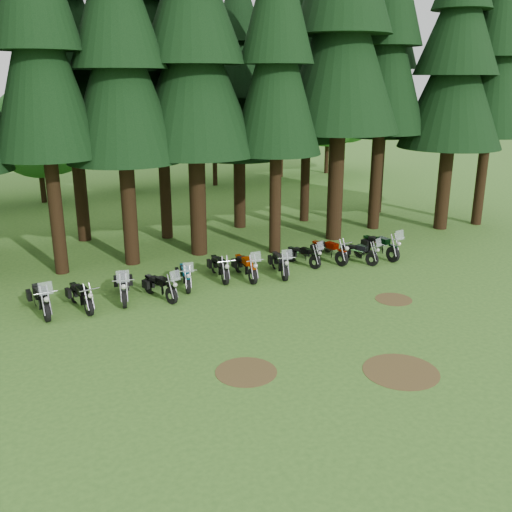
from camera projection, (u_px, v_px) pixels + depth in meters
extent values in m
plane|color=#376723|center=(299.00, 326.00, 19.41)|extent=(120.00, 120.00, 0.00)
cylinder|color=black|center=(55.00, 205.00, 23.89)|extent=(0.58, 0.58, 5.99)
cone|color=black|center=(40.00, 61.00, 22.18)|extent=(4.32, 4.32, 7.49)
cylinder|color=black|center=(129.00, 204.00, 25.20)|extent=(0.66, 0.66, 5.57)
cone|color=black|center=(120.00, 77.00, 23.60)|extent=(4.95, 4.95, 6.96)
cylinder|color=black|center=(198.00, 195.00, 26.63)|extent=(0.77, 0.77, 5.70)
cone|color=black|center=(194.00, 73.00, 25.00)|extent=(5.81, 5.81, 7.12)
cylinder|color=black|center=(275.00, 194.00, 26.87)|extent=(0.55, 0.55, 5.71)
cone|color=black|center=(277.00, 72.00, 25.24)|extent=(4.15, 4.15, 7.14)
cylinder|color=black|center=(336.00, 176.00, 29.07)|extent=(0.80, 0.80, 6.62)
cone|color=black|center=(341.00, 44.00, 27.17)|extent=(5.98, 5.98, 8.27)
cylinder|color=black|center=(376.00, 172.00, 31.23)|extent=(0.64, 0.64, 6.35)
cone|color=black|center=(384.00, 54.00, 29.41)|extent=(4.79, 4.79, 7.93)
cylinder|color=black|center=(444.00, 181.00, 31.29)|extent=(0.72, 0.72, 5.41)
cone|color=black|center=(454.00, 82.00, 29.74)|extent=(5.44, 5.44, 6.77)
cone|color=black|center=(461.00, 16.00, 28.78)|extent=(4.35, 4.35, 5.71)
cylinder|color=black|center=(482.00, 172.00, 32.14)|extent=(0.57, 0.57, 6.03)
cone|color=black|center=(495.00, 64.00, 30.41)|extent=(4.25, 4.25, 7.54)
cylinder|color=black|center=(80.00, 187.00, 28.95)|extent=(0.65, 0.65, 5.55)
cone|color=black|center=(70.00, 78.00, 27.35)|extent=(4.85, 4.85, 6.94)
cone|color=black|center=(63.00, 4.00, 26.37)|extent=(3.88, 3.88, 5.86)
cylinder|color=black|center=(165.00, 186.00, 29.44)|extent=(0.58, 0.58, 5.52)
cone|color=black|center=(160.00, 79.00, 27.86)|extent=(4.35, 4.35, 6.90)
cone|color=black|center=(156.00, 7.00, 26.89)|extent=(3.48, 3.48, 5.83)
cylinder|color=black|center=(240.00, 186.00, 31.73)|extent=(0.66, 0.66, 4.70)
cone|color=black|center=(239.00, 102.00, 30.38)|extent=(4.94, 4.94, 5.87)
cone|color=black|center=(238.00, 47.00, 29.55)|extent=(3.95, 3.95, 4.96)
cone|color=black|center=(238.00, 1.00, 28.90)|extent=(2.77, 2.77, 3.91)
cylinder|color=black|center=(305.00, 174.00, 33.01)|extent=(0.53, 0.53, 5.56)
cone|color=black|center=(308.00, 77.00, 31.42)|extent=(3.94, 3.94, 6.95)
cone|color=black|center=(309.00, 13.00, 30.44)|extent=(3.15, 3.15, 5.87)
cylinder|color=black|center=(379.00, 167.00, 35.22)|extent=(0.61, 0.61, 5.65)
cone|color=black|center=(385.00, 75.00, 33.61)|extent=(4.59, 4.59, 7.06)
cone|color=black|center=(389.00, 14.00, 32.61)|extent=(3.67, 3.67, 5.96)
cylinder|color=black|center=(42.00, 184.00, 38.42)|extent=(0.36, 0.36, 2.55)
sphere|color=#296729|center=(37.00, 132.00, 37.40)|extent=(5.95, 5.95, 5.95)
sphere|color=#296729|center=(55.00, 142.00, 37.44)|extent=(4.25, 4.25, 4.25)
cylinder|color=black|center=(130.00, 175.00, 42.16)|extent=(0.36, 0.36, 2.47)
sphere|color=#296729|center=(127.00, 129.00, 41.18)|extent=(5.76, 5.76, 5.76)
sphere|color=#296729|center=(143.00, 138.00, 41.21)|extent=(4.12, 4.12, 4.12)
cylinder|color=black|center=(215.00, 163.00, 44.40)|extent=(0.36, 0.36, 3.52)
sphere|color=#296729|center=(214.00, 101.00, 43.00)|extent=(8.21, 8.21, 8.21)
sphere|color=#296729|center=(236.00, 112.00, 43.05)|extent=(5.87, 5.87, 5.87)
cylinder|color=black|center=(281.00, 159.00, 48.42)|extent=(0.36, 0.36, 2.94)
sphere|color=#296729|center=(282.00, 112.00, 47.24)|extent=(6.86, 6.86, 6.86)
sphere|color=#296729|center=(298.00, 121.00, 47.29)|extent=(4.90, 4.90, 4.90)
cylinder|color=black|center=(327.00, 153.00, 50.18)|extent=(0.36, 0.36, 3.52)
sphere|color=#296729|center=(329.00, 98.00, 48.77)|extent=(8.20, 8.20, 8.20)
sphere|color=#296729|center=(348.00, 108.00, 48.83)|extent=(5.86, 5.86, 5.86)
cylinder|color=#4C3D1E|center=(246.00, 372.00, 16.42)|extent=(1.80, 1.80, 0.01)
cylinder|color=#4C3D1E|center=(394.00, 299.00, 21.78)|extent=(1.40, 1.40, 0.01)
cylinder|color=#4C3D1E|center=(401.00, 371.00, 16.44)|extent=(2.20, 2.20, 0.01)
cylinder|color=black|center=(47.00, 312.00, 19.72)|extent=(0.20, 0.73, 0.72)
cylinder|color=black|center=(37.00, 296.00, 21.10)|extent=(0.20, 0.73, 0.72)
cube|color=silver|center=(41.00, 301.00, 20.43)|extent=(0.36, 0.78, 0.37)
cube|color=black|center=(41.00, 293.00, 20.11)|extent=(0.37, 0.62, 0.26)
cube|color=black|center=(38.00, 290.00, 20.53)|extent=(0.37, 0.62, 0.13)
cube|color=silver|center=(46.00, 288.00, 19.17)|extent=(0.47, 0.17, 0.43)
cylinder|color=black|center=(89.00, 307.00, 20.21)|extent=(0.24, 0.67, 0.66)
cylinder|color=black|center=(74.00, 294.00, 21.41)|extent=(0.24, 0.67, 0.66)
cube|color=silver|center=(81.00, 298.00, 20.82)|extent=(0.38, 0.73, 0.34)
cube|color=black|center=(82.00, 290.00, 20.54)|extent=(0.38, 0.59, 0.24)
cube|color=black|center=(78.00, 288.00, 20.91)|extent=(0.38, 0.59, 0.12)
cylinder|color=black|center=(124.00, 298.00, 20.91)|extent=(0.31, 0.74, 0.72)
cylinder|color=black|center=(123.00, 283.00, 22.48)|extent=(0.31, 0.74, 0.72)
cube|color=silver|center=(124.00, 288.00, 21.72)|extent=(0.47, 0.81, 0.37)
cube|color=black|center=(123.00, 280.00, 21.36)|extent=(0.46, 0.66, 0.26)
cube|color=black|center=(123.00, 277.00, 21.84)|extent=(0.46, 0.66, 0.13)
cube|color=silver|center=(123.00, 276.00, 20.32)|extent=(0.48, 0.24, 0.43)
cylinder|color=black|center=(172.00, 296.00, 21.28)|extent=(0.31, 0.66, 0.64)
cylinder|color=black|center=(149.00, 285.00, 22.34)|extent=(0.31, 0.66, 0.64)
cube|color=silver|center=(159.00, 288.00, 21.81)|extent=(0.45, 0.73, 0.33)
cube|color=black|center=(162.00, 281.00, 21.55)|extent=(0.43, 0.59, 0.23)
cube|color=black|center=(156.00, 279.00, 21.88)|extent=(0.43, 0.59, 0.12)
cube|color=silver|center=(175.00, 276.00, 20.81)|extent=(0.43, 0.23, 0.38)
cylinder|color=black|center=(188.00, 286.00, 22.32)|extent=(0.26, 0.64, 0.63)
cylinder|color=black|center=(183.00, 274.00, 23.69)|extent=(0.26, 0.64, 0.63)
cube|color=silver|center=(185.00, 277.00, 23.02)|extent=(0.40, 0.71, 0.32)
cube|color=#0C516F|center=(185.00, 271.00, 22.72)|extent=(0.39, 0.57, 0.23)
cube|color=black|center=(184.00, 268.00, 23.14)|extent=(0.39, 0.57, 0.11)
cube|color=silver|center=(188.00, 267.00, 21.81)|extent=(0.42, 0.20, 0.38)
cylinder|color=black|center=(225.00, 277.00, 23.27)|extent=(0.22, 0.68, 0.67)
cylinder|color=black|center=(214.00, 265.00, 24.68)|extent=(0.22, 0.68, 0.67)
cube|color=silver|center=(219.00, 268.00, 23.99)|extent=(0.37, 0.74, 0.35)
cube|color=black|center=(221.00, 262.00, 23.67)|extent=(0.37, 0.59, 0.24)
cube|color=black|center=(218.00, 259.00, 24.10)|extent=(0.37, 0.59, 0.12)
cylinder|color=black|center=(253.00, 276.00, 23.31)|extent=(0.19, 0.69, 0.68)
cylinder|color=black|center=(239.00, 265.00, 24.72)|extent=(0.19, 0.69, 0.68)
cube|color=silver|center=(245.00, 268.00, 24.03)|extent=(0.34, 0.74, 0.35)
cube|color=#B33503|center=(247.00, 261.00, 23.71)|extent=(0.35, 0.59, 0.25)
cube|color=black|center=(243.00, 259.00, 24.14)|extent=(0.35, 0.59, 0.12)
cube|color=silver|center=(256.00, 257.00, 22.76)|extent=(0.44, 0.16, 0.41)
cylinder|color=black|center=(285.00, 273.00, 23.70)|extent=(0.30, 0.69, 0.67)
cylinder|color=black|center=(275.00, 262.00, 25.16)|extent=(0.30, 0.69, 0.67)
cube|color=silver|center=(280.00, 265.00, 24.45)|extent=(0.45, 0.76, 0.35)
cube|color=black|center=(281.00, 258.00, 24.12)|extent=(0.43, 0.62, 0.24)
cube|color=black|center=(278.00, 256.00, 24.57)|extent=(0.43, 0.62, 0.12)
cube|color=silver|center=(287.00, 254.00, 23.14)|extent=(0.45, 0.23, 0.40)
cylinder|color=black|center=(315.00, 262.00, 25.18)|extent=(0.30, 0.62, 0.61)
cylinder|color=black|center=(291.00, 255.00, 26.17)|extent=(0.30, 0.62, 0.61)
cube|color=silver|center=(302.00, 257.00, 25.69)|extent=(0.43, 0.69, 0.31)
cube|color=black|center=(306.00, 251.00, 25.44)|extent=(0.41, 0.57, 0.22)
cube|color=black|center=(299.00, 250.00, 25.74)|extent=(0.41, 0.57, 0.11)
cube|color=silver|center=(320.00, 246.00, 24.75)|extent=(0.41, 0.22, 0.37)
cylinder|color=black|center=(342.00, 259.00, 25.55)|extent=(0.29, 0.71, 0.70)
cylinder|color=black|center=(316.00, 250.00, 26.77)|extent=(0.29, 0.71, 0.70)
cube|color=silver|center=(328.00, 252.00, 26.17)|extent=(0.44, 0.78, 0.36)
cube|color=#720E00|center=(332.00, 245.00, 25.88)|extent=(0.43, 0.63, 0.25)
cube|color=black|center=(324.00, 244.00, 26.25)|extent=(0.43, 0.63, 0.13)
cylinder|color=black|center=(372.00, 259.00, 25.58)|extent=(0.34, 0.63, 0.62)
cylinder|color=black|center=(345.00, 253.00, 26.52)|extent=(0.34, 0.63, 0.62)
cube|color=silver|center=(357.00, 254.00, 26.05)|extent=(0.48, 0.71, 0.32)
cube|color=black|center=(362.00, 248.00, 25.81)|extent=(0.45, 0.58, 0.23)
cube|color=black|center=(354.00, 247.00, 26.10)|extent=(0.45, 0.58, 0.11)
cube|color=silver|center=(379.00, 243.00, 25.15)|extent=(0.41, 0.25, 0.37)
cylinder|color=black|center=(393.00, 254.00, 26.11)|extent=(0.23, 0.75, 0.73)
cylinder|color=black|center=(367.00, 245.00, 27.50)|extent=(0.23, 0.75, 0.73)
cube|color=silver|center=(379.00, 247.00, 26.82)|extent=(0.39, 0.81, 0.38)
cube|color=black|center=(383.00, 241.00, 26.49)|extent=(0.39, 0.64, 0.27)
cube|color=black|center=(375.00, 239.00, 26.92)|extent=(0.39, 0.64, 0.13)
cube|color=silver|center=(400.00, 235.00, 25.55)|extent=(0.48, 0.18, 0.44)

